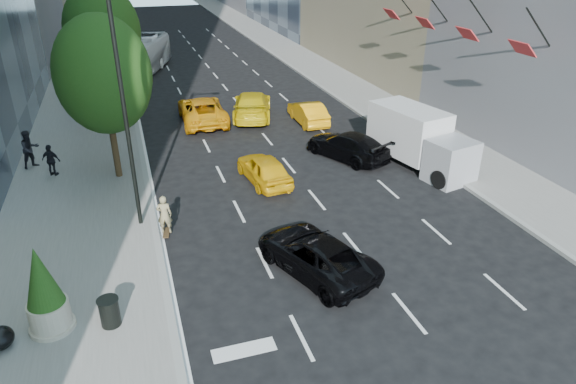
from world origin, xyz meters
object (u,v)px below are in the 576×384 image
object	(u,v)px
black_sedan_lincoln	(316,254)
skateboarder	(165,217)
trash_can	(110,312)
planter_shrub	(44,291)
city_bus	(140,57)
black_sedan_mercedes	(347,146)
box_truck	(419,139)

from	to	relation	value
black_sedan_lincoln	skateboarder	bearing A→B (deg)	-61.59
trash_can	planter_shrub	distance (m)	1.88
city_bus	black_sedan_mercedes	bearing A→B (deg)	-47.70
black_sedan_lincoln	planter_shrub	distance (m)	8.43
city_bus	trash_can	bearing A→B (deg)	-74.59
black_sedan_mercedes	planter_shrub	size ratio (longest dim) A/B	1.75
black_sedan_mercedes	skateboarder	bearing A→B (deg)	2.62
black_sedan_lincoln	box_truck	xyz separation A→B (m)	(8.08, 7.04, 0.77)
planter_shrub	box_truck	bearing A→B (deg)	24.82
black_sedan_mercedes	city_bus	xyz separation A→B (m)	(-9.00, 22.49, 0.75)
skateboarder	black_sedan_lincoln	xyz separation A→B (m)	(4.66, -4.00, -0.13)
skateboarder	black_sedan_mercedes	world-z (taller)	skateboarder
skateboarder	city_bus	world-z (taller)	city_bus
black_sedan_mercedes	box_truck	world-z (taller)	box_truck
city_bus	box_truck	distance (m)	27.21
black_sedan_lincoln	box_truck	distance (m)	10.75
skateboarder	planter_shrub	size ratio (longest dim) A/B	0.57
trash_can	black_sedan_lincoln	bearing A→B (deg)	7.77
city_bus	box_truck	world-z (taller)	city_bus
city_bus	trash_can	xyz separation A→B (m)	(-2.88, -32.41, -0.87)
black_sedan_lincoln	trash_can	bearing A→B (deg)	-13.17
skateboarder	city_bus	distance (m)	27.51
black_sedan_lincoln	box_truck	size ratio (longest dim) A/B	0.77
box_truck	planter_shrub	xyz separation A→B (m)	(-16.45, -7.61, 0.03)
city_bus	black_sedan_lincoln	bearing A→B (deg)	-62.52
box_truck	planter_shrub	world-z (taller)	planter_shrub
planter_shrub	black_sedan_mercedes	bearing A→B (deg)	35.30
black_sedan_mercedes	trash_can	bearing A→B (deg)	15.44
city_bus	box_truck	xyz separation A→B (m)	(11.94, -24.45, -0.02)
black_sedan_mercedes	planter_shrub	bearing A→B (deg)	10.89
black_sedan_mercedes	box_truck	size ratio (longest dim) A/B	0.78
black_sedan_lincoln	planter_shrub	xyz separation A→B (m)	(-8.37, -0.57, 0.80)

